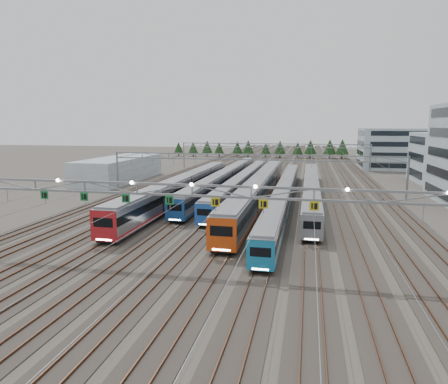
% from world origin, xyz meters
% --- Properties ---
extents(ground, '(400.00, 400.00, 0.00)m').
position_xyz_m(ground, '(0.00, 0.00, 0.00)').
color(ground, '#47423A').
rests_on(ground, ground).
extents(track_bed, '(54.00, 260.00, 5.42)m').
position_xyz_m(track_bed, '(0.00, 100.00, 1.49)').
color(track_bed, '#2D2823').
rests_on(track_bed, ground).
extents(train_a, '(3.17, 57.55, 4.14)m').
position_xyz_m(train_a, '(-11.25, 32.00, 2.32)').
color(train_a, black).
rests_on(train_a, ground).
extents(train_b, '(2.76, 68.10, 3.59)m').
position_xyz_m(train_b, '(-6.75, 48.16, 2.04)').
color(train_b, black).
rests_on(train_b, ground).
extents(train_c, '(2.61, 66.69, 3.39)m').
position_xyz_m(train_c, '(-2.25, 45.97, 1.95)').
color(train_c, black).
rests_on(train_c, ground).
extents(train_d, '(3.18, 66.23, 4.16)m').
position_xyz_m(train_d, '(2.25, 35.51, 2.33)').
color(train_d, black).
rests_on(train_d, ground).
extents(train_e, '(2.57, 67.97, 3.34)m').
position_xyz_m(train_e, '(6.75, 32.01, 1.92)').
color(train_e, black).
rests_on(train_e, ground).
extents(train_f, '(2.64, 59.30, 3.43)m').
position_xyz_m(train_f, '(11.25, 38.20, 1.97)').
color(train_f, black).
rests_on(train_f, ground).
extents(gantry_near, '(56.36, 0.61, 8.08)m').
position_xyz_m(gantry_near, '(-0.05, -0.12, 7.09)').
color(gantry_near, gray).
rests_on(gantry_near, ground).
extents(gantry_mid, '(56.36, 0.36, 8.00)m').
position_xyz_m(gantry_mid, '(0.00, 40.00, 6.39)').
color(gantry_mid, gray).
rests_on(gantry_mid, ground).
extents(gantry_far, '(56.36, 0.36, 8.00)m').
position_xyz_m(gantry_far, '(0.00, 85.00, 6.39)').
color(gantry_far, gray).
rests_on(gantry_far, ground).
extents(depot_bldg_mid, '(14.00, 16.00, 11.63)m').
position_xyz_m(depot_bldg_mid, '(42.30, 65.77, 5.81)').
color(depot_bldg_mid, '#96ACB3').
rests_on(depot_bldg_mid, ground).
extents(depot_bldg_north, '(22.00, 18.00, 12.38)m').
position_xyz_m(depot_bldg_north, '(37.38, 96.37, 6.19)').
color(depot_bldg_north, '#96ACB3').
rests_on(depot_bldg_north, ground).
extents(west_shed, '(10.00, 30.00, 5.52)m').
position_xyz_m(west_shed, '(-34.50, 53.94, 2.76)').
color(west_shed, '#96ACB3').
rests_on(west_shed, ground).
extents(treeline, '(93.80, 5.60, 7.02)m').
position_xyz_m(treeline, '(-0.90, 129.90, 4.23)').
color(treeline, '#332114').
rests_on(treeline, ground).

